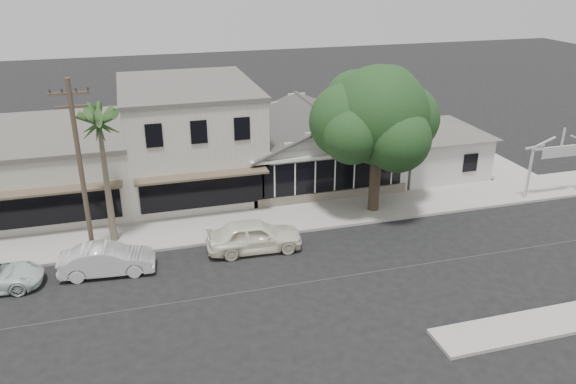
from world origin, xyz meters
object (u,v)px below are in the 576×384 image
object	(u,v)px
utility_pole	(81,168)
car_0	(254,236)
shade_tree	(376,117)
arch_sign	(561,149)
car_1	(107,260)

from	to	relation	value
utility_pole	car_0	bearing A→B (deg)	-10.65
utility_pole	shade_tree	distance (m)	15.75
arch_sign	car_1	world-z (taller)	arch_sign
arch_sign	utility_pole	bearing A→B (deg)	-179.79
utility_pole	car_0	size ratio (longest dim) A/B	1.86
arch_sign	shade_tree	world-z (taller)	shade_tree
utility_pole	shade_tree	xyz separation A→B (m)	(15.65, 1.49, 0.88)
car_0	shade_tree	bearing A→B (deg)	-66.07
utility_pole	shade_tree	size ratio (longest dim) A/B	1.04
car_0	arch_sign	bearing A→B (deg)	-82.48
car_0	car_1	xyz separation A→B (m)	(-7.19, -0.31, -0.11)
utility_pole	car_1	xyz separation A→B (m)	(0.72, -1.80, -4.07)
car_1	shade_tree	size ratio (longest dim) A/B	0.51
car_0	shade_tree	distance (m)	9.61
car_1	shade_tree	bearing A→B (deg)	-72.79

